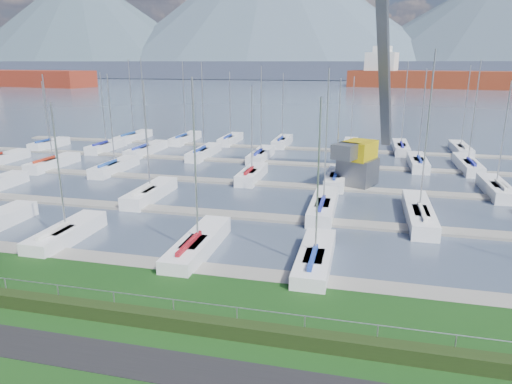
% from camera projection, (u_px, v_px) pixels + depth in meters
% --- Properties ---
extents(path, '(160.00, 2.00, 0.04)m').
position_uv_depth(path, '(168.00, 367.00, 17.93)').
color(path, black).
rests_on(path, grass).
extents(water, '(800.00, 540.00, 0.20)m').
position_uv_depth(water, '(355.00, 83.00, 264.00)').
color(water, '#444F63').
extents(hedge, '(80.00, 0.70, 0.70)m').
position_uv_depth(hedge, '(191.00, 324.00, 20.26)').
color(hedge, black).
rests_on(hedge, grass).
extents(fence, '(80.00, 0.04, 0.04)m').
position_uv_depth(fence, '(194.00, 302.00, 20.41)').
color(fence, '#999DA2').
rests_on(fence, grass).
extents(foothill, '(900.00, 80.00, 12.00)m').
position_uv_depth(foothill, '(359.00, 70.00, 327.70)').
color(foothill, '#3C4358').
rests_on(foothill, water).
extents(mountains, '(1190.00, 360.00, 115.00)m').
position_uv_depth(mountains, '(372.00, 19.00, 384.67)').
color(mountains, '#445464').
rests_on(mountains, water).
extents(docks, '(90.00, 41.60, 0.25)m').
position_uv_depth(docks, '(289.00, 185.00, 45.11)').
color(docks, gray).
rests_on(docks, water).
extents(crane, '(6.11, 13.48, 22.35)m').
position_uv_depth(crane, '(365.00, 128.00, 44.74)').
color(crane, '#525359').
rests_on(crane, water).
extents(cargo_ship_west, '(87.79, 32.27, 21.50)m').
position_uv_depth(cargo_ship_west, '(12.00, 78.00, 233.42)').
color(cargo_ship_west, maroon).
rests_on(cargo_ship_west, water).
extents(cargo_ship_mid, '(99.23, 37.30, 21.50)m').
position_uv_depth(cargo_ship_mid, '(445.00, 80.00, 213.21)').
color(cargo_ship_mid, maroon).
rests_on(cargo_ship_mid, water).
extents(sailboat_fleet, '(75.69, 49.16, 13.00)m').
position_uv_depth(sailboat_fleet, '(277.00, 125.00, 46.89)').
color(sailboat_fleet, silver).
rests_on(sailboat_fleet, water).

